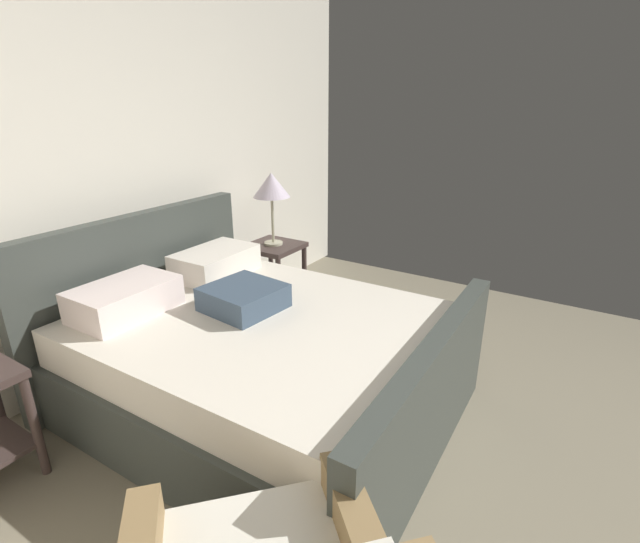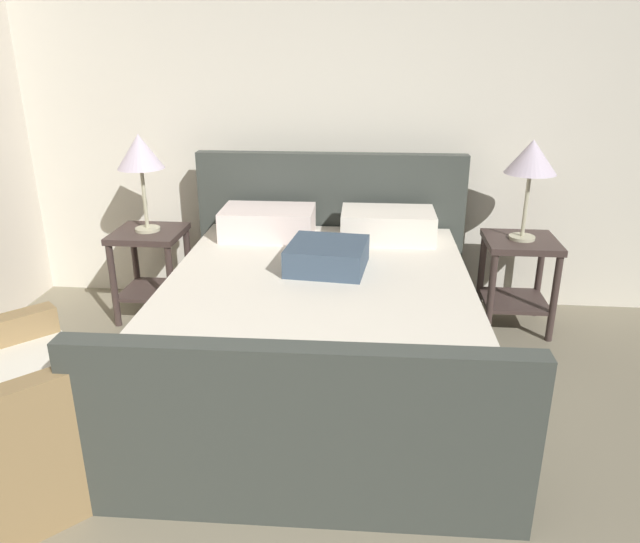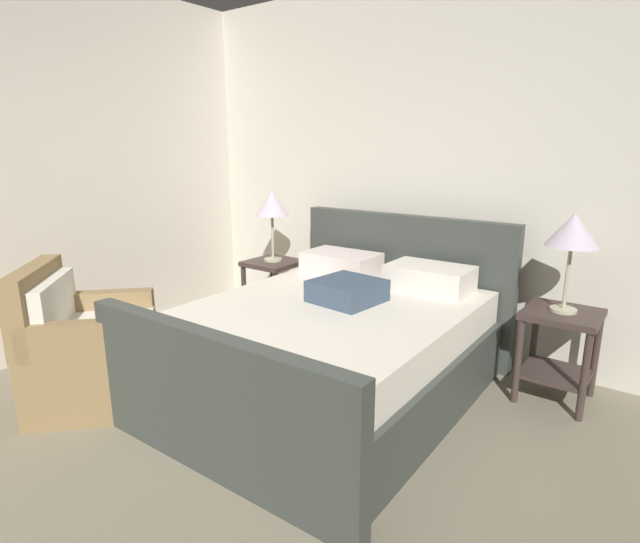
% 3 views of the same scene
% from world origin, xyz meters
% --- Properties ---
extents(wall_back, '(4.94, 0.12, 2.85)m').
position_xyz_m(wall_back, '(0.00, 3.26, 1.42)').
color(wall_back, silver).
rests_on(wall_back, ground).
extents(bed, '(1.78, 2.15, 1.08)m').
position_xyz_m(bed, '(-0.25, 2.04, 0.34)').
color(bed, '#3B403B').
rests_on(bed, ground).
extents(nightstand_right, '(0.44, 0.44, 0.60)m').
position_xyz_m(nightstand_right, '(0.94, 2.82, 0.40)').
color(nightstand_right, '#3C2F2B').
rests_on(nightstand_right, ground).
extents(table_lamp_right, '(0.31, 0.31, 0.62)m').
position_xyz_m(table_lamp_right, '(0.94, 2.82, 1.10)').
color(table_lamp_right, '#B7B293').
rests_on(table_lamp_right, nightstand_right).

